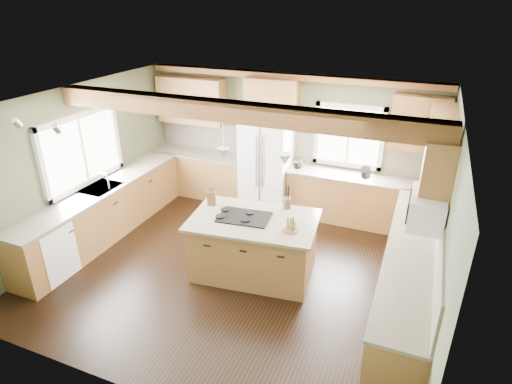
% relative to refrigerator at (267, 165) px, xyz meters
% --- Properties ---
extents(floor, '(5.60, 5.60, 0.00)m').
position_rel_refrigerator_xyz_m(floor, '(0.30, -2.12, -0.90)').
color(floor, black).
rests_on(floor, ground).
extents(ceiling, '(5.60, 5.60, 0.00)m').
position_rel_refrigerator_xyz_m(ceiling, '(0.30, -2.12, 1.70)').
color(ceiling, silver).
rests_on(ceiling, wall_back).
extents(wall_back, '(5.60, 0.00, 5.60)m').
position_rel_refrigerator_xyz_m(wall_back, '(0.30, 0.38, 0.40)').
color(wall_back, '#454B35').
rests_on(wall_back, ground).
extents(wall_left, '(0.00, 5.00, 5.00)m').
position_rel_refrigerator_xyz_m(wall_left, '(-2.50, -2.12, 0.40)').
color(wall_left, '#454B35').
rests_on(wall_left, ground).
extents(wall_right, '(0.00, 5.00, 5.00)m').
position_rel_refrigerator_xyz_m(wall_right, '(3.10, -2.12, 0.40)').
color(wall_right, '#454B35').
rests_on(wall_right, ground).
extents(ceiling_beam, '(5.55, 0.26, 0.26)m').
position_rel_refrigerator_xyz_m(ceiling_beam, '(0.30, -2.12, 1.57)').
color(ceiling_beam, '#583319').
rests_on(ceiling_beam, ceiling).
extents(soffit_trim, '(5.55, 0.20, 0.10)m').
position_rel_refrigerator_xyz_m(soffit_trim, '(0.30, 0.28, 1.64)').
color(soffit_trim, '#583319').
rests_on(soffit_trim, ceiling).
extents(backsplash_back, '(5.58, 0.03, 0.58)m').
position_rel_refrigerator_xyz_m(backsplash_back, '(0.30, 0.36, 0.31)').
color(backsplash_back, brown).
rests_on(backsplash_back, wall_back).
extents(backsplash_right, '(0.03, 3.70, 0.58)m').
position_rel_refrigerator_xyz_m(backsplash_right, '(3.08, -2.07, 0.31)').
color(backsplash_right, brown).
rests_on(backsplash_right, wall_right).
extents(base_cab_back_left, '(2.02, 0.60, 0.88)m').
position_rel_refrigerator_xyz_m(base_cab_back_left, '(-1.49, 0.08, -0.46)').
color(base_cab_back_left, brown).
rests_on(base_cab_back_left, floor).
extents(counter_back_left, '(2.06, 0.64, 0.04)m').
position_rel_refrigerator_xyz_m(counter_back_left, '(-1.49, 0.08, 0.00)').
color(counter_back_left, '#4E4739').
rests_on(counter_back_left, base_cab_back_left).
extents(base_cab_back_right, '(2.62, 0.60, 0.88)m').
position_rel_refrigerator_xyz_m(base_cab_back_right, '(1.79, 0.08, -0.46)').
color(base_cab_back_right, brown).
rests_on(base_cab_back_right, floor).
extents(counter_back_right, '(2.66, 0.64, 0.04)m').
position_rel_refrigerator_xyz_m(counter_back_right, '(1.79, 0.08, 0.00)').
color(counter_back_right, '#4E4739').
rests_on(counter_back_right, base_cab_back_right).
extents(base_cab_left, '(0.60, 3.70, 0.88)m').
position_rel_refrigerator_xyz_m(base_cab_left, '(-2.20, -2.07, -0.46)').
color(base_cab_left, brown).
rests_on(base_cab_left, floor).
extents(counter_left, '(0.64, 3.74, 0.04)m').
position_rel_refrigerator_xyz_m(counter_left, '(-2.20, -2.07, 0.00)').
color(counter_left, '#4E4739').
rests_on(counter_left, base_cab_left).
extents(base_cab_right, '(0.60, 3.70, 0.88)m').
position_rel_refrigerator_xyz_m(base_cab_right, '(2.80, -2.07, -0.46)').
color(base_cab_right, brown).
rests_on(base_cab_right, floor).
extents(counter_right, '(0.64, 3.74, 0.04)m').
position_rel_refrigerator_xyz_m(counter_right, '(2.80, -2.07, 0.00)').
color(counter_right, '#4E4739').
rests_on(counter_right, base_cab_right).
extents(upper_cab_back_left, '(1.40, 0.35, 0.90)m').
position_rel_refrigerator_xyz_m(upper_cab_back_left, '(-1.69, 0.21, 1.05)').
color(upper_cab_back_left, brown).
rests_on(upper_cab_back_left, wall_back).
extents(upper_cab_over_fridge, '(0.96, 0.35, 0.70)m').
position_rel_refrigerator_xyz_m(upper_cab_over_fridge, '(-0.00, 0.21, 1.25)').
color(upper_cab_over_fridge, brown).
rests_on(upper_cab_over_fridge, wall_back).
extents(upper_cab_right, '(0.35, 2.20, 0.90)m').
position_rel_refrigerator_xyz_m(upper_cab_right, '(2.92, -1.22, 1.05)').
color(upper_cab_right, brown).
rests_on(upper_cab_right, wall_right).
extents(upper_cab_back_corner, '(0.90, 0.35, 0.90)m').
position_rel_refrigerator_xyz_m(upper_cab_back_corner, '(2.60, 0.21, 1.05)').
color(upper_cab_back_corner, brown).
rests_on(upper_cab_back_corner, wall_back).
extents(window_left, '(0.04, 1.60, 1.05)m').
position_rel_refrigerator_xyz_m(window_left, '(-2.48, -2.07, 0.65)').
color(window_left, white).
rests_on(window_left, wall_left).
extents(window_back, '(1.10, 0.04, 1.00)m').
position_rel_refrigerator_xyz_m(window_back, '(1.45, 0.36, 0.65)').
color(window_back, white).
rests_on(window_back, wall_back).
extents(sink, '(0.50, 0.65, 0.03)m').
position_rel_refrigerator_xyz_m(sink, '(-2.20, -2.07, 0.01)').
color(sink, '#262628').
rests_on(sink, counter_left).
extents(faucet, '(0.02, 0.02, 0.28)m').
position_rel_refrigerator_xyz_m(faucet, '(-2.02, -2.07, 0.15)').
color(faucet, '#B2B2B7').
rests_on(faucet, sink).
extents(dishwasher, '(0.60, 0.60, 0.84)m').
position_rel_refrigerator_xyz_m(dishwasher, '(-2.19, -3.37, -0.47)').
color(dishwasher, white).
rests_on(dishwasher, floor).
extents(oven, '(0.60, 0.72, 0.84)m').
position_rel_refrigerator_xyz_m(oven, '(2.79, -3.37, -0.47)').
color(oven, white).
rests_on(oven, floor).
extents(microwave, '(0.40, 0.70, 0.38)m').
position_rel_refrigerator_xyz_m(microwave, '(2.88, -2.17, 0.65)').
color(microwave, white).
rests_on(microwave, wall_right).
extents(pendant_left, '(0.18, 0.18, 0.16)m').
position_rel_refrigerator_xyz_m(pendant_left, '(0.19, -2.17, 0.98)').
color(pendant_left, '#B2B2B7').
rests_on(pendant_left, ceiling).
extents(pendant_right, '(0.18, 0.18, 0.16)m').
position_rel_refrigerator_xyz_m(pendant_right, '(1.04, -2.07, 0.98)').
color(pendant_right, '#B2B2B7').
rests_on(pendant_right, ceiling).
extents(refrigerator, '(0.90, 0.74, 1.80)m').
position_rel_refrigerator_xyz_m(refrigerator, '(0.00, 0.00, 0.00)').
color(refrigerator, white).
rests_on(refrigerator, floor).
extents(island, '(1.83, 1.25, 0.88)m').
position_rel_refrigerator_xyz_m(island, '(0.61, -2.12, -0.46)').
color(island, brown).
rests_on(island, floor).
extents(island_top, '(1.96, 1.37, 0.04)m').
position_rel_refrigerator_xyz_m(island_top, '(0.61, -2.12, 0.00)').
color(island_top, '#4E4739').
rests_on(island_top, island).
extents(cooktop, '(0.80, 0.58, 0.02)m').
position_rel_refrigerator_xyz_m(cooktop, '(0.47, -2.14, 0.03)').
color(cooktop, black).
rests_on(cooktop, island_top).
extents(knife_block, '(0.15, 0.13, 0.22)m').
position_rel_refrigerator_xyz_m(knife_block, '(-0.17, -1.93, 0.13)').
color(knife_block, brown).
rests_on(knife_block, island_top).
extents(utensil_crock, '(0.14, 0.14, 0.17)m').
position_rel_refrigerator_xyz_m(utensil_crock, '(0.95, -1.60, 0.10)').
color(utensil_crock, '#3E3431').
rests_on(utensil_crock, island_top).
extents(bottle_tray, '(0.30, 0.30, 0.21)m').
position_rel_refrigerator_xyz_m(bottle_tray, '(1.20, -2.23, 0.12)').
color(bottle_tray, brown).
rests_on(bottle_tray, island_top).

